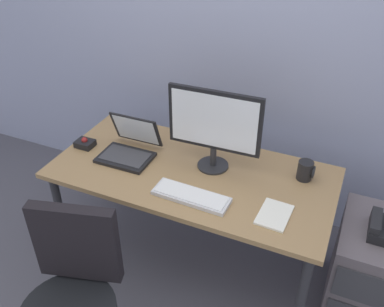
{
  "coord_description": "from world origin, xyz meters",
  "views": [
    {
      "loc": [
        0.78,
        -1.76,
        2.12
      ],
      "look_at": [
        0.0,
        0.0,
        0.83
      ],
      "focal_mm": 39.23,
      "sensor_mm": 36.0,
      "label": 1
    }
  ],
  "objects_px": {
    "monitor_main": "(214,125)",
    "coffee_mug": "(306,171)",
    "laptop": "(129,147)",
    "paper_notepad": "(274,215)",
    "keyboard": "(191,196)",
    "file_cabinet": "(372,271)",
    "trackball_mouse": "(85,143)"
  },
  "relations": [
    {
      "from": "monitor_main",
      "to": "coffee_mug",
      "type": "height_order",
      "value": "monitor_main"
    },
    {
      "from": "laptop",
      "to": "paper_notepad",
      "type": "bearing_deg",
      "value": -10.89
    },
    {
      "from": "keyboard",
      "to": "coffee_mug",
      "type": "xyz_separation_m",
      "value": [
        0.51,
        0.41,
        0.04
      ]
    },
    {
      "from": "keyboard",
      "to": "laptop",
      "type": "distance_m",
      "value": 0.55
    },
    {
      "from": "keyboard",
      "to": "monitor_main",
      "type": "bearing_deg",
      "value": 89.97
    },
    {
      "from": "monitor_main",
      "to": "keyboard",
      "type": "height_order",
      "value": "monitor_main"
    },
    {
      "from": "file_cabinet",
      "to": "paper_notepad",
      "type": "relative_size",
      "value": 2.82
    },
    {
      "from": "monitor_main",
      "to": "keyboard",
      "type": "xyz_separation_m",
      "value": [
        -0.0,
        -0.31,
        -0.26
      ]
    },
    {
      "from": "keyboard",
      "to": "laptop",
      "type": "xyz_separation_m",
      "value": [
        -0.5,
        0.22,
        0.04
      ]
    },
    {
      "from": "coffee_mug",
      "to": "laptop",
      "type": "bearing_deg",
      "value": -169.74
    },
    {
      "from": "trackball_mouse",
      "to": "laptop",
      "type": "bearing_deg",
      "value": 6.72
    },
    {
      "from": "keyboard",
      "to": "trackball_mouse",
      "type": "height_order",
      "value": "trackball_mouse"
    },
    {
      "from": "laptop",
      "to": "trackball_mouse",
      "type": "height_order",
      "value": "laptop"
    },
    {
      "from": "laptop",
      "to": "file_cabinet",
      "type": "bearing_deg",
      "value": 2.32
    },
    {
      "from": "file_cabinet",
      "to": "monitor_main",
      "type": "relative_size",
      "value": 1.11
    },
    {
      "from": "file_cabinet",
      "to": "paper_notepad",
      "type": "xyz_separation_m",
      "value": [
        -0.53,
        -0.24,
        0.42
      ]
    },
    {
      "from": "file_cabinet",
      "to": "monitor_main",
      "type": "xyz_separation_m",
      "value": [
        -0.97,
        0.03,
        0.69
      ]
    },
    {
      "from": "coffee_mug",
      "to": "monitor_main",
      "type": "bearing_deg",
      "value": -169.22
    },
    {
      "from": "paper_notepad",
      "to": "coffee_mug",
      "type": "bearing_deg",
      "value": 78.37
    },
    {
      "from": "trackball_mouse",
      "to": "paper_notepad",
      "type": "relative_size",
      "value": 0.53
    },
    {
      "from": "monitor_main",
      "to": "laptop",
      "type": "xyz_separation_m",
      "value": [
        -0.5,
        -0.09,
        -0.23
      ]
    },
    {
      "from": "monitor_main",
      "to": "trackball_mouse",
      "type": "relative_size",
      "value": 4.79
    },
    {
      "from": "monitor_main",
      "to": "trackball_mouse",
      "type": "height_order",
      "value": "monitor_main"
    },
    {
      "from": "keyboard",
      "to": "trackball_mouse",
      "type": "distance_m",
      "value": 0.82
    },
    {
      "from": "file_cabinet",
      "to": "coffee_mug",
      "type": "distance_m",
      "value": 0.67
    },
    {
      "from": "keyboard",
      "to": "laptop",
      "type": "bearing_deg",
      "value": 156.17
    },
    {
      "from": "monitor_main",
      "to": "coffee_mug",
      "type": "distance_m",
      "value": 0.56
    },
    {
      "from": "file_cabinet",
      "to": "laptop",
      "type": "relative_size",
      "value": 1.87
    },
    {
      "from": "laptop",
      "to": "trackball_mouse",
      "type": "xyz_separation_m",
      "value": [
        -0.3,
        -0.04,
        -0.03
      ]
    },
    {
      "from": "coffee_mug",
      "to": "trackball_mouse",
      "type": "bearing_deg",
      "value": -170.54
    },
    {
      "from": "paper_notepad",
      "to": "keyboard",
      "type": "bearing_deg",
      "value": -174.43
    },
    {
      "from": "trackball_mouse",
      "to": "paper_notepad",
      "type": "xyz_separation_m",
      "value": [
        1.24,
        -0.14,
        -0.02
      ]
    }
  ]
}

